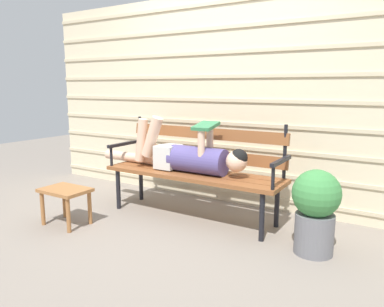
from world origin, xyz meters
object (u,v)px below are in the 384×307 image
(park_bench, at_px, (196,166))
(footstool, at_px, (65,195))
(reclining_person, at_px, (186,156))
(potted_plant, at_px, (316,208))

(park_bench, bearing_deg, footstool, -136.21)
(reclining_person, distance_m, footstool, 1.16)
(reclining_person, height_order, potted_plant, reclining_person)
(reclining_person, distance_m, potted_plant, 1.30)
(park_bench, xyz_separation_m, footstool, (-0.87, -0.84, -0.22))
(park_bench, height_order, potted_plant, park_bench)
(reclining_person, xyz_separation_m, potted_plant, (1.26, -0.19, -0.24))
(park_bench, distance_m, footstool, 1.23)
(footstool, height_order, potted_plant, potted_plant)
(park_bench, height_order, footstool, park_bench)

